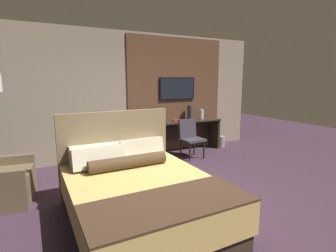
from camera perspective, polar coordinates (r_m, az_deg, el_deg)
ground_plane at (r=3.98m, az=2.00°, el=-16.03°), size 16.00×16.00×0.00m
wall_back_tv_panel at (r=6.04m, az=-8.59°, el=6.63°), size 7.20×0.09×2.80m
bed at (r=3.35m, az=-6.29°, el=-14.76°), size 1.66×2.12×1.29m
desk at (r=6.44m, az=2.79°, el=-0.91°), size 2.04×0.47×0.77m
tv at (r=6.48m, az=2.03°, el=8.14°), size 0.97×0.04×0.54m
desk_chair at (r=5.97m, az=4.82°, el=-1.97°), size 0.50×0.50×0.87m
vase_tall at (r=6.58m, az=4.83°, el=2.98°), size 0.13×0.13×0.35m
vase_short at (r=6.72m, az=7.28°, el=2.58°), size 0.11×0.11×0.23m
book at (r=6.32m, az=1.98°, el=1.24°), size 0.24×0.18×0.03m
waste_bin at (r=7.05m, az=11.35°, el=-3.34°), size 0.22×0.22×0.28m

